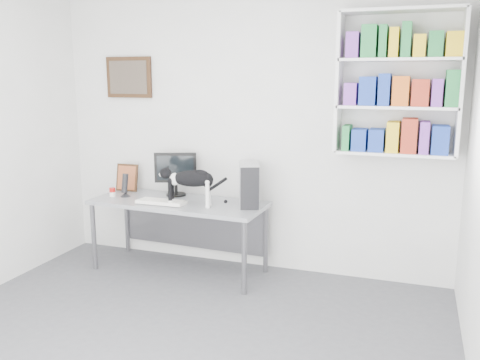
% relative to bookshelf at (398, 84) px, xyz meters
% --- Properties ---
extents(room, '(4.01, 4.01, 2.70)m').
position_rel_bookshelf_xyz_m(room, '(-1.40, -1.85, -0.50)').
color(room, '#535458').
rests_on(room, ground).
extents(bookshelf, '(1.03, 0.28, 1.24)m').
position_rel_bookshelf_xyz_m(bookshelf, '(0.00, 0.00, 0.00)').
color(bookshelf, white).
rests_on(bookshelf, room).
extents(wall_art, '(0.52, 0.04, 0.42)m').
position_rel_bookshelf_xyz_m(wall_art, '(-2.70, 0.12, 0.05)').
color(wall_art, '#3F2914').
rests_on(wall_art, room).
extents(desk, '(1.75, 0.76, 0.72)m').
position_rel_bookshelf_xyz_m(desk, '(-1.98, -0.26, -1.49)').
color(desk, gray).
rests_on(desk, room).
extents(monitor, '(0.47, 0.33, 0.45)m').
position_rel_bookshelf_xyz_m(monitor, '(-2.10, -0.05, -0.91)').
color(monitor, black).
rests_on(monitor, desk).
extents(keyboard, '(0.47, 0.19, 0.04)m').
position_rel_bookshelf_xyz_m(keyboard, '(-2.08, -0.41, -1.12)').
color(keyboard, white).
rests_on(keyboard, desk).
extents(pc_tower, '(0.31, 0.44, 0.40)m').
position_rel_bookshelf_xyz_m(pc_tower, '(-1.28, -0.18, -0.93)').
color(pc_tower, '#A6A7AB').
rests_on(pc_tower, desk).
extents(speaker, '(0.14, 0.14, 0.24)m').
position_rel_bookshelf_xyz_m(speaker, '(-2.57, -0.26, -1.01)').
color(speaker, black).
rests_on(speaker, desk).
extents(leaning_print, '(0.24, 0.11, 0.30)m').
position_rel_bookshelf_xyz_m(leaning_print, '(-2.69, -0.03, -0.99)').
color(leaning_print, '#3F2914').
rests_on(leaning_print, desk).
extents(soup_can, '(0.07, 0.07, 0.09)m').
position_rel_bookshelf_xyz_m(soup_can, '(-2.69, -0.30, -1.09)').
color(soup_can, red).
rests_on(soup_can, desk).
extents(cat, '(0.60, 0.26, 0.36)m').
position_rel_bookshelf_xyz_m(cat, '(-1.77, -0.40, -0.96)').
color(cat, black).
rests_on(cat, desk).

